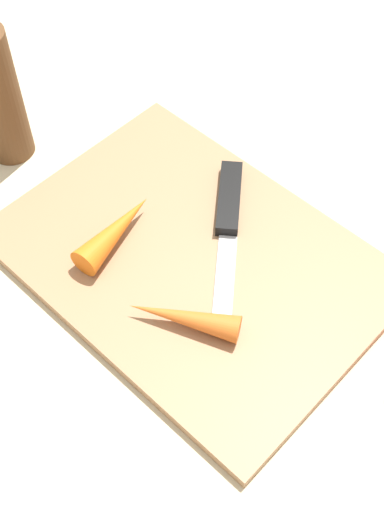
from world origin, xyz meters
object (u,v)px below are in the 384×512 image
object	(u,v)px
carrot_long	(184,318)
carrot_short	(116,230)
cutting_board	(192,260)
knife	(228,208)

from	to	relation	value
carrot_long	carrot_short	bearing A→B (deg)	-41.11
carrot_long	carrot_short	xyz separation A→B (m)	(-0.11, 0.02, 0.00)
cutting_board	knife	distance (m)	0.07
carrot_long	cutting_board	bearing A→B (deg)	-81.18
cutting_board	carrot_short	world-z (taller)	carrot_short
cutting_board	knife	size ratio (longest dim) A/B	2.12
carrot_short	carrot_long	bearing A→B (deg)	-110.47
knife	carrot_short	bearing A→B (deg)	-66.92
cutting_board	carrot_long	world-z (taller)	carrot_long
cutting_board	knife	xyz separation A→B (m)	(-0.01, 0.06, 0.01)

